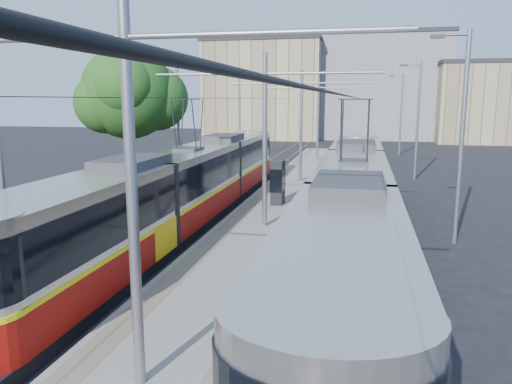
# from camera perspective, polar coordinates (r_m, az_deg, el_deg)

# --- Properties ---
(ground) EXTENTS (160.00, 160.00, 0.00)m
(ground) POSITION_cam_1_polar(r_m,az_deg,el_deg) (13.63, -5.70, -13.29)
(ground) COLOR black
(ground) RESTS_ON ground
(platform) EXTENTS (4.00, 50.00, 0.30)m
(platform) POSITION_cam_1_polar(r_m,az_deg,el_deg) (29.60, 4.34, 0.10)
(platform) COLOR gray
(platform) RESTS_ON ground
(tactile_strip_left) EXTENTS (0.70, 50.00, 0.01)m
(tactile_strip_left) POSITION_cam_1_polar(r_m,az_deg,el_deg) (29.80, 1.58, 0.50)
(tactile_strip_left) COLOR gray
(tactile_strip_left) RESTS_ON platform
(tactile_strip_right) EXTENTS (0.70, 50.00, 0.01)m
(tactile_strip_right) POSITION_cam_1_polar(r_m,az_deg,el_deg) (29.42, 7.14, 0.29)
(tactile_strip_right) COLOR gray
(tactile_strip_right) RESTS_ON platform
(rails) EXTENTS (8.71, 70.00, 0.03)m
(rails) POSITION_cam_1_polar(r_m,az_deg,el_deg) (29.62, 4.34, -0.15)
(rails) COLOR gray
(rails) RESTS_ON ground
(track_arrow) EXTENTS (1.20, 5.00, 0.01)m
(track_arrow) POSITION_cam_1_polar(r_m,az_deg,el_deg) (12.82, -26.31, -15.95)
(track_arrow) COLOR silver
(track_arrow) RESTS_ON ground
(tram_left) EXTENTS (2.43, 27.82, 5.50)m
(tram_left) POSITION_cam_1_polar(r_m,az_deg,el_deg) (22.42, -7.61, 0.73)
(tram_left) COLOR black
(tram_left) RESTS_ON ground
(tram_right) EXTENTS (2.43, 27.67, 5.50)m
(tram_right) POSITION_cam_1_polar(r_m,az_deg,el_deg) (18.10, 10.94, -1.24)
(tram_right) COLOR black
(tram_right) RESTS_ON ground
(catenary) EXTENTS (9.20, 70.00, 7.00)m
(catenary) POSITION_cam_1_polar(r_m,az_deg,el_deg) (26.31, 3.62, 8.40)
(catenary) COLOR gray
(catenary) RESTS_ON platform
(street_lamps) EXTENTS (15.18, 38.22, 8.00)m
(street_lamps) POSITION_cam_1_polar(r_m,az_deg,el_deg) (33.11, 5.39, 8.22)
(street_lamps) COLOR gray
(street_lamps) RESTS_ON ground
(shelter) EXTENTS (0.64, 1.01, 2.20)m
(shelter) POSITION_cam_1_polar(r_m,az_deg,el_deg) (24.99, 2.51, 1.22)
(shelter) COLOR black
(shelter) RESTS_ON platform
(tree) EXTENTS (5.88, 5.43, 8.54)m
(tree) POSITION_cam_1_polar(r_m,az_deg,el_deg) (30.30, -13.58, 10.77)
(tree) COLOR #382314
(tree) RESTS_ON ground
(building_left) EXTENTS (16.32, 12.24, 13.66)m
(building_left) POSITION_cam_1_polar(r_m,az_deg,el_deg) (73.19, 1.16, 11.58)
(building_left) COLOR tan
(building_left) RESTS_ON ground
(building_centre) EXTENTS (18.36, 14.28, 14.49)m
(building_centre) POSITION_cam_1_polar(r_m,az_deg,el_deg) (75.90, 13.96, 11.56)
(building_centre) COLOR gray
(building_centre) RESTS_ON ground
(building_right) EXTENTS (14.28, 10.20, 10.25)m
(building_right) POSITION_cam_1_polar(r_m,az_deg,el_deg) (71.69, 25.42, 9.25)
(building_right) COLOR tan
(building_right) RESTS_ON ground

